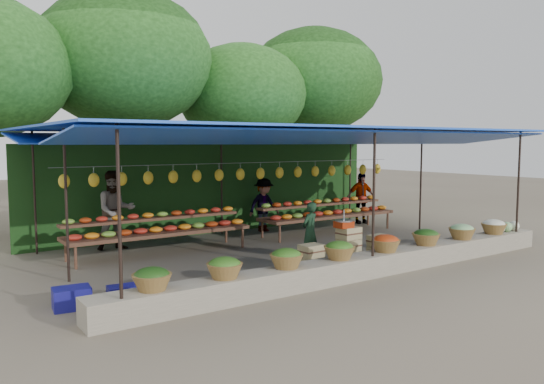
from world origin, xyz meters
TOP-DOWN VIEW (x-y plane):
  - ground at (0.00, 0.00)m, footprint 60.00×60.00m
  - stone_curb at (0.00, -2.75)m, footprint 10.60×0.55m
  - stall_canopy at (-0.00, 0.06)m, footprint 10.80×6.60m
  - produce_baskets at (-0.10, -2.75)m, footprint 8.98×0.58m
  - netting_backdrop at (0.00, 3.15)m, footprint 10.60×0.06m
  - tree_row at (0.50, 6.09)m, footprint 16.51×5.50m
  - fruit_table_left at (-2.49, 1.35)m, footprint 4.21×0.95m
  - fruit_table_right at (2.51, 1.35)m, footprint 4.21×0.95m
  - crate_counter at (0.38, -1.80)m, footprint 2.37×0.36m
  - weighing_scale at (0.26, -1.80)m, footprint 0.35×0.35m
  - vendor_seated at (-0.00, -1.01)m, footprint 0.52×0.43m
  - customer_left at (-3.15, 2.36)m, footprint 0.96×0.78m
  - customer_mid at (1.16, 2.53)m, footprint 0.98×0.57m
  - customer_right at (4.52, 2.10)m, footprint 1.01×0.66m
  - blue_crate_front at (-4.42, -1.79)m, footprint 0.48×0.37m
  - blue_crate_back at (-5.16, -1.67)m, footprint 0.59×0.45m

SIDE VIEW (x-z plane):
  - ground at x=0.00m, z-range 0.00..0.00m
  - blue_crate_front at x=-4.42m, z-range 0.00..0.27m
  - blue_crate_back at x=-5.16m, z-range 0.00..0.33m
  - stone_curb at x=0.00m, z-range 0.00..0.40m
  - crate_counter at x=0.38m, z-range -0.07..0.70m
  - produce_baskets at x=-0.10m, z-range 0.40..0.73m
  - fruit_table_left at x=-2.49m, z-range 0.14..1.07m
  - fruit_table_right at x=2.51m, z-range 0.14..1.07m
  - vendor_seated at x=0.00m, z-range 0.00..1.25m
  - customer_mid at x=1.16m, z-range 0.00..1.51m
  - customer_right at x=4.52m, z-range 0.00..1.60m
  - weighing_scale at x=0.26m, z-range 0.67..1.05m
  - customer_left at x=-3.15m, z-range 0.00..1.87m
  - netting_backdrop at x=0.00m, z-range 0.00..2.50m
  - stall_canopy at x=0.00m, z-range 1.27..4.09m
  - tree_row at x=0.50m, z-range 1.14..8.26m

